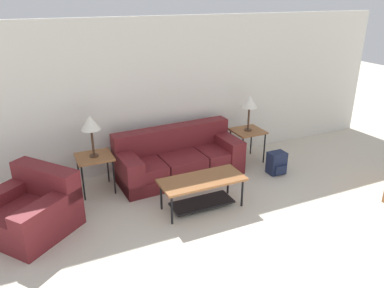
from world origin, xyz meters
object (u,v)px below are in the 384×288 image
coffee_table (202,187)px  table_lamp_left (91,124)px  armchair (31,211)px  side_table_left (94,160)px  side_table_right (248,133)px  table_lamp_right (250,102)px  backpack (277,163)px  couch (179,159)px

coffee_table → table_lamp_left: bearing=138.2°
armchair → table_lamp_left: bearing=35.5°
side_table_left → side_table_right: size_ratio=1.00×
armchair → table_lamp_right: table_lamp_right is taller
side_table_left → table_lamp_right: (2.79, 0.00, 0.59)m
table_lamp_right → backpack: bearing=-75.2°
couch → coffee_table: 1.12m
couch → side_table_left: couch is taller
couch → coffee_table: bearing=-95.2°
side_table_right → backpack: bearing=-75.2°
table_lamp_left → couch: bearing=-1.8°
coffee_table → side_table_left: side_table_left is taller
side_table_right → table_lamp_left: size_ratio=0.92×
side_table_right → table_lamp_right: bearing=180.0°
table_lamp_left → backpack: table_lamp_left is taller
side_table_right → table_lamp_right: size_ratio=0.92×
backpack → table_lamp_right: bearing=104.8°
table_lamp_right → side_table_left: bearing=180.0°
armchair → side_table_left: bearing=35.5°
table_lamp_left → table_lamp_right: same height
table_lamp_right → backpack: (0.18, -0.68, -0.94)m
side_table_left → backpack: bearing=-12.9°
couch → backpack: (1.58, -0.64, -0.11)m
coffee_table → backpack: 1.75m
couch → armchair: (-2.38, -0.66, -0.02)m
armchair → table_lamp_left: 1.48m
side_table_left → side_table_right: (2.79, 0.00, 0.00)m
side_table_right → table_lamp_left: 2.85m
coffee_table → backpack: (1.68, 0.47, -0.16)m
coffee_table → couch: bearing=84.8°
side_table_left → side_table_right: 2.79m
side_table_right → backpack: 0.79m
armchair → coffee_table: (2.28, -0.45, 0.07)m
coffee_table → table_lamp_left: (-1.29, 1.16, 0.78)m
couch → table_lamp_right: 1.63m
couch → coffee_table: (-0.10, -1.11, 0.05)m
table_lamp_left → armchair: bearing=-144.5°
backpack → couch: bearing=158.0°
couch → table_lamp_right: bearing=1.8°
couch → table_lamp_left: size_ratio=3.27×
side_table_right → backpack: side_table_right is taller
armchair → side_table_right: armchair is taller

